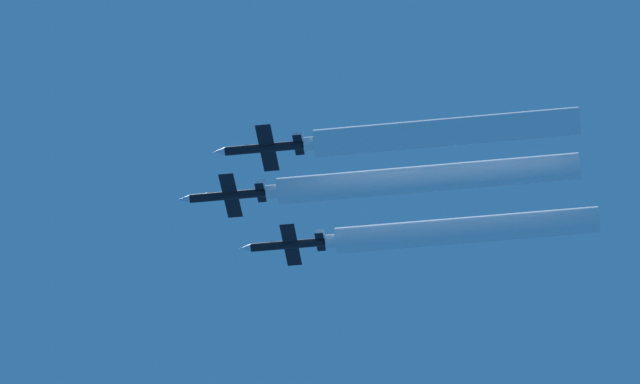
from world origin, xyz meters
TOP-DOWN VIEW (x-y plane):
  - jet_lead at (0.39, 7.54)m, footprint 9.07×13.20m
  - jet_left_wingman at (-10.16, 0.65)m, footprint 9.07×13.20m
  - jet_right_wingman at (10.43, 0.15)m, footprint 9.07×13.20m
  - smoke_trail_lead at (0.39, -20.84)m, footprint 3.84×44.73m
  - smoke_trail_left_wingman at (-10.16, -24.31)m, footprint 3.84×37.88m
  - smoke_trail_right_wingman at (10.43, -25.78)m, footprint 3.84×39.84m

SIDE VIEW (x-z plane):
  - smoke_trail_left_wingman at x=-10.16m, z-range 174.54..178.38m
  - jet_left_wingman at x=-10.16m, z-range 174.90..178.07m
  - smoke_trail_right_wingman at x=10.43m, z-range 174.64..178.48m
  - jet_right_wingman at x=10.43m, z-range 175.00..178.18m
  - smoke_trail_lead at x=0.39m, z-range 176.07..179.91m
  - jet_lead at x=0.39m, z-range 176.43..179.61m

